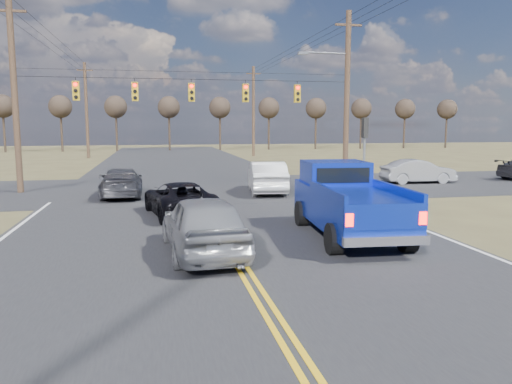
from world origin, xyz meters
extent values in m
plane|color=brown|center=(0.00, 0.00, 0.00)|extent=(160.00, 160.00, 0.00)
cube|color=#28282B|center=(0.00, 10.00, 0.00)|extent=(14.00, 120.00, 0.02)
cube|color=#28282B|center=(0.00, 18.00, 0.00)|extent=(120.00, 12.00, 0.02)
cylinder|color=#473323|center=(-9.00, 18.00, 5.00)|extent=(0.32, 0.32, 10.00)
cube|color=#473323|center=(-9.00, 18.00, 9.20)|extent=(1.60, 0.12, 0.12)
cylinder|color=#473323|center=(9.00, 18.00, 5.00)|extent=(0.32, 0.32, 10.00)
cube|color=#473323|center=(9.00, 18.00, 9.20)|extent=(1.60, 0.12, 0.12)
cylinder|color=black|center=(0.00, 18.00, 6.00)|extent=(18.00, 0.02, 0.02)
cylinder|color=black|center=(0.00, 18.00, 6.40)|extent=(18.00, 0.02, 0.02)
cube|color=#B28C14|center=(-6.00, 18.00, 5.30)|extent=(0.34, 0.24, 1.00)
cylinder|color=#FF0C05|center=(-6.00, 17.86, 5.63)|extent=(0.20, 0.06, 0.20)
cylinder|color=black|center=(-6.00, 17.86, 5.30)|extent=(0.20, 0.06, 0.20)
cylinder|color=black|center=(-6.00, 17.86, 4.97)|extent=(0.20, 0.06, 0.20)
cube|color=black|center=(-6.00, 17.83, 5.74)|extent=(0.24, 0.14, 0.03)
cube|color=#B28C14|center=(-3.00, 18.00, 5.30)|extent=(0.34, 0.24, 1.00)
cylinder|color=#FF0C05|center=(-3.00, 17.86, 5.63)|extent=(0.20, 0.06, 0.20)
cylinder|color=black|center=(-3.00, 17.86, 5.30)|extent=(0.20, 0.06, 0.20)
cylinder|color=black|center=(-3.00, 17.86, 4.97)|extent=(0.20, 0.06, 0.20)
cube|color=black|center=(-3.00, 17.83, 5.74)|extent=(0.24, 0.14, 0.03)
cube|color=#B28C14|center=(0.00, 18.00, 5.30)|extent=(0.34, 0.24, 1.00)
cylinder|color=#FF0C05|center=(0.00, 17.86, 5.63)|extent=(0.20, 0.06, 0.20)
cylinder|color=black|center=(0.00, 17.86, 5.30)|extent=(0.20, 0.06, 0.20)
cylinder|color=black|center=(0.00, 17.86, 4.97)|extent=(0.20, 0.06, 0.20)
cube|color=black|center=(0.00, 17.83, 5.74)|extent=(0.24, 0.14, 0.03)
cube|color=#B28C14|center=(3.00, 18.00, 5.30)|extent=(0.34, 0.24, 1.00)
cylinder|color=#FF0C05|center=(3.00, 17.86, 5.63)|extent=(0.20, 0.06, 0.20)
cylinder|color=black|center=(3.00, 17.86, 5.30)|extent=(0.20, 0.06, 0.20)
cylinder|color=black|center=(3.00, 17.86, 4.97)|extent=(0.20, 0.06, 0.20)
cube|color=black|center=(3.00, 17.83, 5.74)|extent=(0.24, 0.14, 0.03)
cube|color=#B28C14|center=(6.00, 18.00, 5.30)|extent=(0.34, 0.24, 1.00)
cylinder|color=#FF0C05|center=(6.00, 17.86, 5.63)|extent=(0.20, 0.06, 0.20)
cylinder|color=black|center=(6.00, 17.86, 5.30)|extent=(0.20, 0.06, 0.20)
cylinder|color=black|center=(6.00, 17.86, 4.97)|extent=(0.20, 0.06, 0.20)
cube|color=black|center=(6.00, 17.83, 5.74)|extent=(0.24, 0.14, 0.03)
cylinder|color=slate|center=(8.20, 13.50, 1.60)|extent=(0.12, 0.12, 3.20)
cube|color=black|center=(8.20, 13.50, 3.40)|extent=(0.24, 0.34, 1.00)
cylinder|color=slate|center=(7.60, 18.00, 7.60)|extent=(2.80, 0.10, 0.10)
cube|color=slate|center=(6.30, 18.00, 7.55)|extent=(0.55, 0.22, 0.14)
cylinder|color=#473323|center=(-9.00, 46.00, 5.00)|extent=(0.32, 0.32, 10.00)
cube|color=#473323|center=(-9.00, 46.00, 9.20)|extent=(1.60, 0.12, 0.12)
cylinder|color=#473323|center=(9.00, 46.00, 5.00)|extent=(0.32, 0.32, 10.00)
cube|color=#473323|center=(9.00, 46.00, 9.20)|extent=(1.60, 0.12, 0.12)
cylinder|color=black|center=(-9.00, 17.00, 9.30)|extent=(0.02, 58.00, 0.02)
cylinder|color=black|center=(-8.30, 17.00, 9.30)|extent=(0.02, 58.00, 0.02)
cylinder|color=black|center=(8.30, 17.00, 9.30)|extent=(0.02, 58.00, 0.02)
cylinder|color=black|center=(9.00, 17.00, 9.30)|extent=(0.02, 58.00, 0.02)
cylinder|color=black|center=(9.70, 17.00, 9.30)|extent=(0.02, 58.00, 0.02)
cylinder|color=#33261C|center=(-21.00, 60.00, 2.75)|extent=(0.28, 0.28, 5.50)
sphere|color=#2D231C|center=(-21.00, 60.00, 5.90)|extent=(3.00, 3.00, 3.00)
cylinder|color=#33261C|center=(-14.00, 60.00, 2.75)|extent=(0.28, 0.28, 5.50)
sphere|color=#2D231C|center=(-14.00, 60.00, 5.90)|extent=(3.00, 3.00, 3.00)
cylinder|color=#33261C|center=(-7.00, 60.00, 2.75)|extent=(0.28, 0.28, 5.50)
sphere|color=#2D231C|center=(-7.00, 60.00, 5.90)|extent=(3.00, 3.00, 3.00)
cylinder|color=#33261C|center=(0.00, 60.00, 2.75)|extent=(0.28, 0.28, 5.50)
sphere|color=#2D231C|center=(0.00, 60.00, 5.90)|extent=(3.00, 3.00, 3.00)
cylinder|color=#33261C|center=(7.00, 60.00, 2.75)|extent=(0.28, 0.28, 5.50)
sphere|color=#2D231C|center=(7.00, 60.00, 5.90)|extent=(3.00, 3.00, 3.00)
cylinder|color=#33261C|center=(14.00, 60.00, 2.75)|extent=(0.28, 0.28, 5.50)
sphere|color=#2D231C|center=(14.00, 60.00, 5.90)|extent=(3.00, 3.00, 3.00)
cylinder|color=#33261C|center=(21.00, 60.00, 2.75)|extent=(0.28, 0.28, 5.50)
sphere|color=#2D231C|center=(21.00, 60.00, 5.90)|extent=(3.00, 3.00, 3.00)
cylinder|color=#33261C|center=(28.00, 60.00, 2.75)|extent=(0.28, 0.28, 5.50)
sphere|color=#2D231C|center=(28.00, 60.00, 5.90)|extent=(3.00, 3.00, 3.00)
cylinder|color=#33261C|center=(35.00, 60.00, 2.75)|extent=(0.28, 0.28, 5.50)
sphere|color=#2D231C|center=(35.00, 60.00, 5.90)|extent=(3.00, 3.00, 3.00)
cylinder|color=#33261C|center=(42.00, 60.00, 2.75)|extent=(0.28, 0.28, 5.50)
sphere|color=#2D231C|center=(42.00, 60.00, 5.90)|extent=(3.00, 3.00, 3.00)
cylinder|color=black|center=(2.70, 2.82, 0.44)|extent=(0.42, 0.91, 0.89)
cylinder|color=black|center=(4.80, 2.67, 0.44)|extent=(0.42, 0.91, 0.89)
cylinder|color=black|center=(2.97, 6.81, 0.44)|extent=(0.42, 0.91, 0.89)
cylinder|color=black|center=(5.08, 6.66, 0.44)|extent=(0.42, 0.91, 0.89)
cube|color=#102AAF|center=(3.89, 4.74, 1.00)|extent=(2.63, 6.14, 1.11)
cube|color=#102AAF|center=(4.00, 6.34, 1.91)|extent=(2.18, 2.03, 0.80)
cube|color=black|center=(3.94, 5.42, 1.91)|extent=(1.78, 0.19, 0.50)
cube|color=#102AAF|center=(2.76, 3.65, 1.67)|extent=(0.36, 3.66, 0.22)
cube|color=#102AAF|center=(4.86, 3.50, 1.67)|extent=(0.36, 3.66, 0.22)
cube|color=#102AAF|center=(3.68, 1.77, 1.22)|extent=(2.22, 0.24, 0.67)
cube|color=silver|center=(3.68, 1.69, 0.61)|extent=(2.29, 0.36, 0.24)
cube|color=#FF0C05|center=(2.71, 1.79, 1.17)|extent=(0.20, 0.08, 0.33)
cube|color=#FF0C05|center=(4.66, 1.66, 1.17)|extent=(0.20, 0.08, 0.33)
imported|color=gray|center=(-0.80, 3.60, 0.84)|extent=(2.28, 5.04, 1.68)
imported|color=black|center=(-1.14, 9.73, 0.67)|extent=(2.99, 5.11, 1.33)
imported|color=silver|center=(3.69, 15.50, 0.82)|extent=(2.40, 5.19, 1.65)
imported|color=#38383E|center=(-3.70, 15.50, 0.71)|extent=(2.05, 4.91, 1.42)
imported|color=gray|center=(13.65, 17.83, 0.73)|extent=(1.71, 4.46, 1.45)
camera|label=1|loc=(-2.06, -9.84, 3.55)|focal=35.00mm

